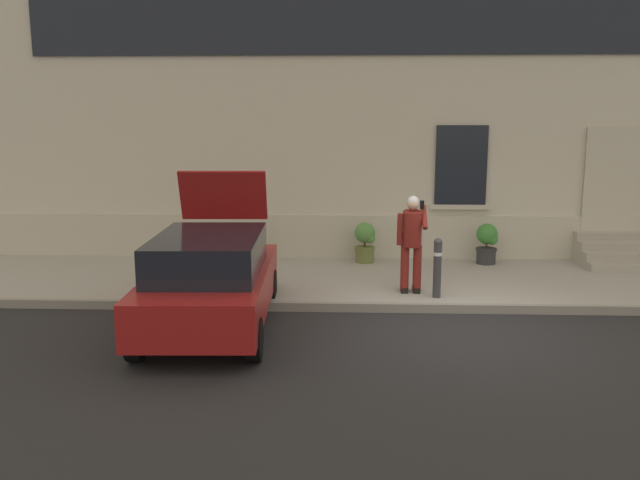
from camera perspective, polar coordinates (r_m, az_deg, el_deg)
ground_plane at (r=10.55m, az=11.41°, el=-7.59°), size 80.00×80.00×0.00m
sidewalk at (r=13.19m, az=9.54°, el=-3.48°), size 24.00×3.60×0.15m
curb_edge at (r=11.41m, az=10.69°, el=-5.76°), size 24.00×0.12×0.15m
building_facade at (r=15.28m, az=8.83°, el=12.27°), size 24.00×1.52×7.50m
entrance_stoop at (r=15.38m, az=23.84°, el=-1.04°), size 1.46×1.28×0.64m
hatchback_car_red at (r=10.34m, az=-9.33°, el=-3.27°), size 1.92×4.13×2.34m
bollard_near_person at (r=11.63m, az=10.02°, el=-2.17°), size 0.15×0.15×1.04m
bollard_far_left at (r=11.81m, az=-10.32°, el=-1.99°), size 0.15×0.15×1.04m
person_on_phone at (r=11.74m, az=7.86°, el=0.19°), size 0.51×0.49×1.75m
planter_cream at (r=14.19m, az=-6.54°, el=-0.21°), size 0.44×0.44×0.86m
planter_olive at (r=14.25m, az=3.89°, el=-0.12°), size 0.44×0.44×0.86m
planter_charcoal at (r=14.52m, az=14.11°, el=-0.22°), size 0.44×0.44×0.86m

